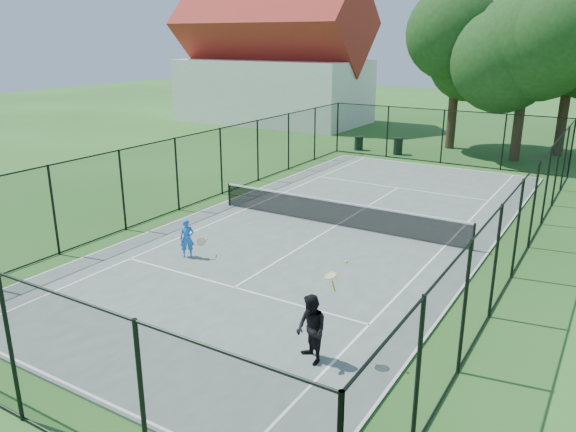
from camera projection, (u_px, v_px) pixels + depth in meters
The scene contains 12 objects.
ground at pixel (336, 227), 21.01m from camera, with size 120.00×120.00×0.00m, color #24551D.
tennis_court at pixel (337, 226), 21.00m from camera, with size 11.00×24.00×0.06m, color #51605A.
tennis_net at pixel (337, 212), 20.84m from camera, with size 10.08×0.08×0.95m.
fence at pixel (338, 188), 20.56m from camera, with size 13.10×26.10×3.00m.
tree_near_left at pixel (457, 55), 34.20m from camera, with size 7.11×7.11×9.27m.
tree_near_mid at pixel (526, 61), 30.58m from camera, with size 6.88×6.88×9.00m.
tree_near_right at pixel (570, 65), 32.03m from camera, with size 6.02×6.02×8.31m.
building at pixel (273, 61), 45.83m from camera, with size 15.30×8.15×11.87m.
trash_bin_left at pixel (359, 143), 35.15m from camera, with size 0.58×0.58×0.86m.
trash_bin_right at pixel (398, 146), 33.79m from camera, with size 0.58×0.58×1.02m.
player_blue at pixel (187, 238), 17.83m from camera, with size 0.85×0.53×1.25m.
player_black at pixel (311, 329), 11.99m from camera, with size 1.04×1.01×2.29m.
Camera 1 is at (8.80, -17.93, 6.80)m, focal length 35.00 mm.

